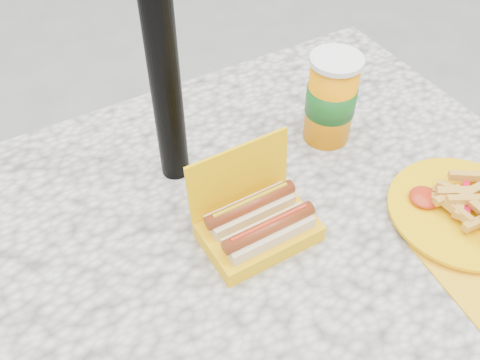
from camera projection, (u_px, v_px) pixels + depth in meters
picnic_table at (219, 267)px, 0.96m from camera, size 1.20×0.80×0.75m
hotdog_box at (258, 223)px, 0.85m from camera, size 0.18×0.13×0.15m
fries_plate at (465, 214)px, 0.89m from camera, size 0.26×0.34×0.05m
soda_cup at (331, 99)px, 0.98m from camera, size 0.09×0.09×0.18m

